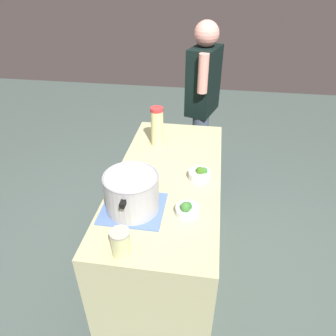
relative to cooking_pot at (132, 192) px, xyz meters
name	(u,v)px	position (x,y,z in m)	size (l,w,h in m)	color
ground_plane	(168,269)	(0.33, -0.13, -0.98)	(8.00, 8.00, 0.00)	#485853
counter_slab	(168,227)	(0.33, -0.13, -0.55)	(1.40, 0.63, 0.87)	#B3B283
dish_cloth	(133,208)	(0.00, 0.00, -0.11)	(0.29, 0.32, 0.01)	#5675B0
cooking_pot	(132,192)	(0.00, 0.00, 0.00)	(0.35, 0.28, 0.20)	#B7B7BC
lemonade_pitcher	(157,126)	(0.69, -0.01, 0.02)	(0.09, 0.09, 0.27)	#EDEC95
mason_jar	(121,243)	(-0.29, -0.02, -0.05)	(0.09, 0.09, 0.13)	beige
broccoli_bowl_front	(200,174)	(0.33, -0.33, -0.08)	(0.13, 0.13, 0.08)	silver
broccoli_bowl_center	(187,209)	(0.00, -0.28, -0.08)	(0.12, 0.12, 0.08)	silver
person_cook	(202,106)	(1.43, -0.27, -0.11)	(0.50, 0.29, 1.57)	#434F64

